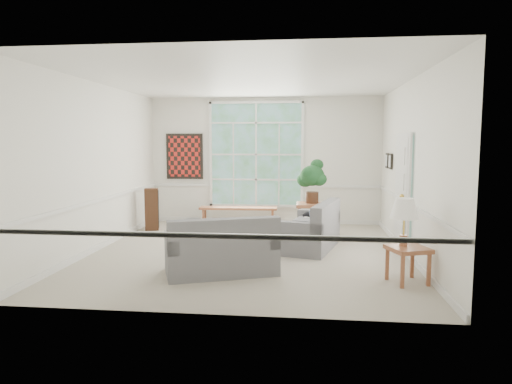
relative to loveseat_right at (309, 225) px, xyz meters
The scene contains 24 objects.
floor 1.21m from the loveseat_right, 159.32° to the right, with size 5.50×6.00×0.01m, color #AAA191.
ceiling 2.81m from the loveseat_right, 159.32° to the right, with size 5.50×6.00×0.02m, color white.
wall_back 3.00m from the loveseat_right, 112.19° to the left, with size 5.50×0.02×3.00m, color white.
wall_front 3.72m from the loveseat_right, 107.32° to the right, with size 5.50×0.02×3.00m, color white.
wall_left 3.98m from the loveseat_right, behind, with size 0.02×6.00×3.00m, color white.
wall_right 2.04m from the loveseat_right, 13.33° to the right, with size 0.02×6.00×3.00m, color white.
window_back 3.10m from the loveseat_right, 116.22° to the left, with size 2.30×0.08×2.40m, color white.
entry_door 1.77m from the loveseat_right, ahead, with size 0.08×0.90×2.10m, color white.
door_sidelight 1.85m from the loveseat_right, 14.62° to the right, with size 0.08×0.26×1.90m, color white.
wall_art 4.11m from the loveseat_right, 139.74° to the left, with size 0.90×0.06×1.10m, color maroon.
wall_frame_near 2.41m from the loveseat_right, 39.29° to the left, with size 0.04×0.26×0.32m, color black.
wall_frame_far 2.65m from the loveseat_right, 46.69° to the left, with size 0.04×0.26×0.32m, color black.
loveseat_right is the anchor object (origin of this frame).
loveseat_front 2.19m from the loveseat_right, 126.92° to the right, with size 1.60×0.83×0.87m, color slate.
coffee_table 1.54m from the loveseat_right, 164.07° to the left, with size 1.01×0.55×0.37m, color #9A5838.
pewter_bowl 1.54m from the loveseat_right, 164.00° to the left, with size 0.28×0.28×0.07m, color #A3A3A9.
window_bench 2.74m from the loveseat_right, 126.93° to the left, with size 1.82×0.35×0.42m, color #9A5838.
end_table 1.55m from the loveseat_right, 88.30° to the left, with size 0.63×0.63×0.63m, color #9A5838.
houseplant 1.75m from the loveseat_right, 87.70° to the left, with size 0.57×0.57×0.97m, color #1C4B23, non-canonical shape.
side_table 2.37m from the loveseat_right, 55.50° to the right, with size 0.50×0.50×0.51m, color #9A5838.
table_lamp 2.31m from the loveseat_right, 55.62° to the right, with size 0.39×0.39×0.66m, color silver, non-canonical shape.
pet_bed 3.49m from the loveseat_right, 141.66° to the left, with size 0.45×0.45×0.13m, color gray.
floor_speaker 3.73m from the loveseat_right, 158.17° to the left, with size 0.29×0.23×0.93m, color #392013.
cat 0.58m from the loveseat_right, 84.56° to the left, with size 0.36×0.26×0.17m, color black.
Camera 1 is at (0.99, -7.89, 1.93)m, focal length 32.00 mm.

